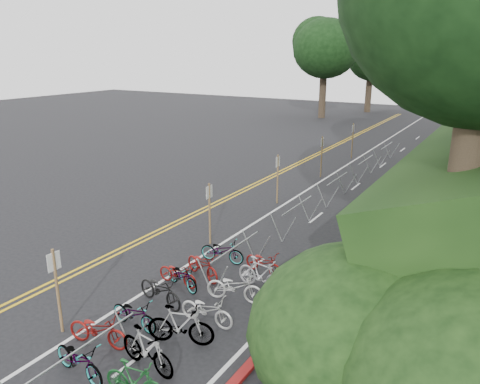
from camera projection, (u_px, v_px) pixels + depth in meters
The scene contains 9 objects.
ground at pixel (106, 293), 14.80m from camera, with size 120.00×120.00×0.00m, color black.
road_markings at pixel (269, 208), 22.82m from camera, with size 7.47×80.00×0.01m.
red_curb at pixel (384, 214), 21.90m from camera, with size 0.25×28.00×0.10m, color maroon.
bike_rack_front at pixel (81, 358), 10.40m from camera, with size 1.10×3.34×1.07m.
bike_racks_rest at pixel (337, 184), 23.81m from camera, with size 1.14×23.00×1.17m.
signpost_near at pixel (57, 285), 12.39m from camera, with size 0.08×0.40×2.44m.
signposts_rest at pixel (302, 164), 25.63m from camera, with size 0.08×18.40×2.50m.
bike_front at pixel (178, 273), 15.25m from camera, with size 1.55×0.54×0.81m, color maroon.
bike_valet at pixel (185, 299), 13.51m from camera, with size 3.12×8.76×1.09m.
Camera 1 is at (10.40, -9.24, 7.36)m, focal length 35.00 mm.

